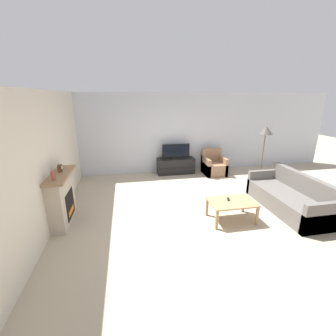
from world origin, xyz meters
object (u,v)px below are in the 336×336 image
Objects in this scene: fireplace at (62,198)px; tv at (176,152)px; coffee_table at (232,204)px; tv_stand at (176,166)px; floor_lamp at (265,134)px; couch at (289,198)px; remote at (228,199)px; armchair at (214,166)px; mantel_vase_left at (53,176)px; mantel_clock at (60,168)px.

tv is at bearing 41.27° from fireplace.
fireplace is at bearing 170.29° from coffee_table.
tv_stand is 0.71× the size of floor_lamp.
tv_stand is at bearing 90.00° from tv.
couch is at bearing 7.53° from coffee_table.
couch is at bearing -4.46° from fireplace.
remote reaches higher than coffee_table.
fireplace is at bearing -151.17° from armchair.
fireplace is at bearing -138.73° from tv.
tv_stand is 3.69m from couch.
mantel_vase_left reaches higher than remote.
tv_stand is 1.31m from armchair.
fireplace is 1.46× the size of armchair.
mantel_clock is 3.60m from remote.
remote is at bearing -8.42° from fireplace.
mantel_vase_left is 4.29m from tv.
coffee_table is (3.51, -0.73, -0.77)m from mantel_clock.
armchair is 2.88m from couch.
armchair is (1.28, -0.29, 0.01)m from tv_stand.
remote is (0.46, -3.18, -0.32)m from tv.
tv is 1.40m from armchair.
couch is (5.08, -0.52, -0.88)m from mantel_clock.
mantel_vase_left is at bearing -134.86° from tv.
tv_stand is 0.61× the size of couch.
coffee_table is at bearing -11.70° from mantel_clock.
coffee_table is (-0.78, -2.98, 0.11)m from armchair.
fireplace is at bearing -138.71° from tv_stand.
fireplace reaches higher than remote.
mantel_vase_left is 5.29m from floor_lamp.
fireplace is 4.05m from tv_stand.
mantel_vase_left is at bearing -147.44° from armchair.
tv_stand is 1.33× the size of coffee_table.
couch reaches higher than armchair.
mantel_clock is at bearing -173.55° from remote.
floor_lamp reaches higher than couch.
armchair is (4.30, 2.25, -0.88)m from mantel_clock.
armchair is 0.40× the size of couch.
coffee_table is at bearing -48.25° from remote.
couch is at bearing -56.01° from tv_stand.
coffee_table is (0.50, -3.27, 0.12)m from tv_stand.
floor_lamp reaches higher than mantel_vase_left.
mantel_clock is (0.02, 0.12, 0.61)m from fireplace.
couch is 1.16× the size of floor_lamp.
fireplace is at bearing 175.54° from couch.
coffee_table is at bearing -172.47° from couch.
mantel_vase_left is 0.20× the size of tv.
remote is (0.46, -3.18, 0.18)m from tv_stand.
remote is 2.45m from floor_lamp.
remote is (3.47, -0.15, -0.72)m from mantel_vase_left.
remote is (3.47, -0.64, -0.71)m from mantel_clock.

